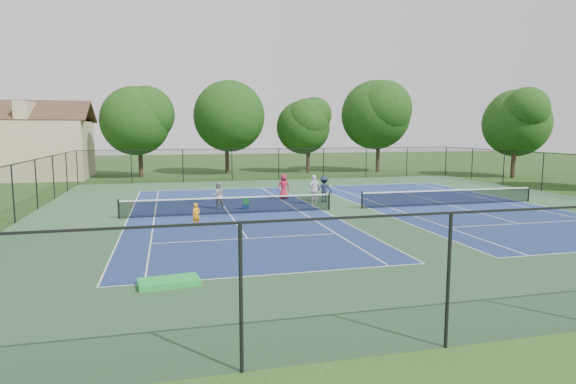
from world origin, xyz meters
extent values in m
plane|color=#234716|center=(0.00, 0.00, 0.00)|extent=(140.00, 140.00, 0.00)
cube|color=#315835|center=(0.00, 0.00, 0.00)|extent=(36.00, 36.00, 0.01)
cube|color=navy|center=(-7.00, 0.00, 0.01)|extent=(10.97, 23.77, 0.00)
cube|color=white|center=(-7.00, 11.88, 0.01)|extent=(10.97, 0.06, 0.00)
cube|color=white|center=(-7.00, -11.88, 0.01)|extent=(10.97, 0.06, 0.00)
cube|color=white|center=(-12.48, 0.00, 0.01)|extent=(0.06, 23.77, 0.00)
cube|color=white|center=(-1.51, 0.00, 0.01)|extent=(0.06, 23.77, 0.00)
cube|color=white|center=(-11.12, 0.00, 0.01)|extent=(0.06, 23.77, 0.00)
cube|color=white|center=(-2.88, 0.00, 0.01)|extent=(0.06, 23.77, 0.00)
cube|color=white|center=(-7.00, 6.40, 0.01)|extent=(8.23, 0.06, 0.00)
cube|color=white|center=(-7.00, -6.40, 0.01)|extent=(8.23, 0.06, 0.00)
cube|color=white|center=(-7.00, 0.00, 0.01)|extent=(0.06, 12.80, 0.00)
cylinder|color=black|center=(-12.95, 0.00, 0.54)|extent=(0.10, 0.10, 1.07)
cylinder|color=black|center=(-1.05, 0.00, 0.54)|extent=(0.10, 0.10, 1.07)
cube|color=black|center=(-7.00, 0.00, 0.47)|extent=(11.90, 0.01, 0.90)
cube|color=white|center=(-7.00, 0.00, 0.95)|extent=(11.90, 0.04, 0.07)
cube|color=navy|center=(7.00, 0.00, 0.01)|extent=(10.97, 23.77, 0.00)
cube|color=white|center=(7.00, 11.88, 0.01)|extent=(10.97, 0.06, 0.00)
cube|color=white|center=(1.51, 0.00, 0.01)|extent=(0.06, 23.77, 0.00)
cube|color=white|center=(12.48, 0.00, 0.01)|extent=(0.06, 23.77, 0.00)
cube|color=white|center=(2.88, 0.00, 0.01)|extent=(0.06, 23.77, 0.00)
cube|color=white|center=(11.12, 0.00, 0.01)|extent=(0.06, 23.77, 0.00)
cube|color=white|center=(7.00, 6.40, 0.01)|extent=(8.23, 0.06, 0.00)
cube|color=white|center=(7.00, -6.40, 0.01)|extent=(8.23, 0.06, 0.00)
cube|color=white|center=(7.00, 0.00, 0.01)|extent=(0.06, 12.80, 0.00)
cylinder|color=black|center=(1.05, 0.00, 0.54)|extent=(0.10, 0.10, 1.07)
cylinder|color=black|center=(12.95, 0.00, 0.54)|extent=(0.10, 0.10, 1.07)
cube|color=black|center=(7.00, 0.00, 0.47)|extent=(11.90, 0.01, 0.90)
cube|color=white|center=(7.00, 0.00, 0.95)|extent=(11.90, 0.04, 0.07)
cylinder|color=black|center=(-18.00, 18.00, 1.50)|extent=(0.08, 0.08, 3.00)
cylinder|color=black|center=(-13.50, 18.00, 1.50)|extent=(0.08, 0.08, 3.00)
cylinder|color=black|center=(-9.00, 18.00, 1.50)|extent=(0.08, 0.08, 3.00)
cylinder|color=black|center=(-9.00, -18.00, 1.50)|extent=(0.08, 0.08, 3.00)
cylinder|color=black|center=(-4.50, 18.00, 1.50)|extent=(0.08, 0.08, 3.00)
cylinder|color=black|center=(-4.50, -18.00, 1.50)|extent=(0.08, 0.08, 3.00)
cylinder|color=black|center=(0.00, 18.00, 1.50)|extent=(0.08, 0.08, 3.00)
cylinder|color=black|center=(4.50, 18.00, 1.50)|extent=(0.08, 0.08, 3.00)
cylinder|color=black|center=(9.00, 18.00, 1.50)|extent=(0.08, 0.08, 3.00)
cylinder|color=black|center=(13.50, 18.00, 1.50)|extent=(0.08, 0.08, 3.00)
cylinder|color=black|center=(18.00, 18.00, 1.50)|extent=(0.08, 0.08, 3.00)
cylinder|color=black|center=(-18.00, 0.00, 1.50)|extent=(0.08, 0.08, 3.00)
cylinder|color=black|center=(18.00, 4.50, 1.50)|extent=(0.08, 0.08, 3.00)
cylinder|color=black|center=(-18.00, 4.50, 1.50)|extent=(0.08, 0.08, 3.00)
cylinder|color=black|center=(18.00, 9.00, 1.50)|extent=(0.08, 0.08, 3.00)
cylinder|color=black|center=(-18.00, 9.00, 1.50)|extent=(0.08, 0.08, 3.00)
cylinder|color=black|center=(18.00, 13.50, 1.50)|extent=(0.08, 0.08, 3.00)
cylinder|color=black|center=(-18.00, 13.50, 1.50)|extent=(0.08, 0.08, 3.00)
cube|color=black|center=(0.00, 18.00, 1.50)|extent=(36.00, 0.01, 3.00)
cube|color=black|center=(0.00, 18.00, 3.00)|extent=(36.00, 0.05, 0.05)
cube|color=black|center=(-18.00, 0.00, 1.50)|extent=(0.01, 36.00, 3.00)
cube|color=black|center=(-18.00, 0.00, 3.00)|extent=(0.05, 36.00, 0.05)
cylinder|color=#2D2116|center=(-13.00, 24.00, 1.89)|extent=(0.44, 0.44, 3.78)
sphere|color=#0F380F|center=(-13.00, 24.00, 5.65)|extent=(6.80, 6.80, 6.80)
sphere|color=#0F380F|center=(-13.00, 24.00, 6.31)|extent=(5.58, 5.58, 5.58)
sphere|color=#0F380F|center=(-13.00, 24.00, 6.98)|extent=(4.35, 4.35, 4.35)
cylinder|color=#2D2116|center=(-4.00, 26.00, 2.07)|extent=(0.44, 0.44, 4.14)
sphere|color=#0F380F|center=(-4.00, 26.00, 6.23)|extent=(7.60, 7.60, 7.60)
sphere|color=#0F380F|center=(-4.00, 26.00, 6.85)|extent=(6.23, 6.23, 6.23)
sphere|color=#0F380F|center=(-4.00, 26.00, 7.48)|extent=(4.86, 4.86, 4.86)
cylinder|color=#2D2116|center=(5.00, 25.00, 1.71)|extent=(0.44, 0.44, 3.42)
sphere|color=#0F380F|center=(5.00, 25.00, 5.07)|extent=(6.00, 6.00, 6.00)
sphere|color=#0F380F|center=(5.00, 25.00, 5.77)|extent=(4.92, 4.92, 4.92)
sphere|color=#0F380F|center=(5.00, 25.00, 6.48)|extent=(3.84, 3.84, 3.84)
cylinder|color=#2D2116|center=(13.00, 24.00, 2.16)|extent=(0.44, 0.44, 4.32)
sphere|color=#0F380F|center=(13.00, 24.00, 6.46)|extent=(7.80, 7.80, 7.80)
sphere|color=#0F380F|center=(13.00, 24.00, 7.08)|extent=(6.40, 6.40, 6.40)
sphere|color=#0F380F|center=(13.00, 24.00, 7.69)|extent=(4.99, 4.99, 4.99)
cylinder|color=#2D2116|center=(23.00, 14.00, 1.80)|extent=(0.44, 0.44, 3.60)
sphere|color=#0F380F|center=(23.00, 14.00, 5.41)|extent=(6.60, 6.60, 6.60)
sphere|color=#0F380F|center=(23.00, 14.00, 6.09)|extent=(5.41, 5.41, 5.41)
sphere|color=#0F380F|center=(23.00, 14.00, 6.76)|extent=(4.22, 4.22, 4.22)
cube|color=tan|center=(-23.00, 25.00, 2.80)|extent=(10.00, 8.00, 5.60)
cube|color=tan|center=(-23.00, 25.00, 6.48)|extent=(1.20, 8.00, 1.76)
cube|color=#422B1E|center=(-23.00, 23.00, 6.58)|extent=(10.80, 4.10, 2.15)
cube|color=#422B1E|center=(-23.00, 27.00, 6.58)|extent=(10.80, 4.10, 2.15)
imported|color=orange|center=(-9.02, -3.13, 0.59)|extent=(0.50, 0.43, 1.17)
imported|color=#99999B|center=(-7.46, 1.94, 0.84)|extent=(0.96, 0.84, 1.67)
imported|color=white|center=(-1.28, 2.28, 0.96)|extent=(1.21, 0.85, 1.91)
imported|color=#192137|center=(-0.32, 3.18, 0.87)|extent=(1.17, 0.75, 1.73)
imported|color=maroon|center=(-2.60, 5.14, 0.88)|extent=(0.90, 0.63, 1.75)
cube|color=navy|center=(-5.83, 1.44, 0.15)|extent=(0.38, 0.30, 0.31)
cube|color=green|center=(-5.83, 1.44, 0.52)|extent=(0.36, 0.30, 0.42)
cube|color=green|center=(-10.37, -12.15, 0.10)|extent=(1.93, 1.15, 0.19)
camera|label=1|loc=(-10.28, -26.89, 4.73)|focal=30.00mm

